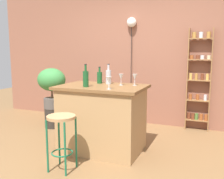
# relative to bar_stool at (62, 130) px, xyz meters

# --- Properties ---
(ground) EXTENTS (12.00, 12.00, 0.00)m
(ground) POSITION_rel_bar_stool_xyz_m (0.19, 0.47, -0.51)
(ground) COLOR brown
(back_wall) EXTENTS (6.40, 0.10, 2.80)m
(back_wall) POSITION_rel_bar_stool_xyz_m (0.19, 2.42, 0.89)
(back_wall) COLOR #8C5642
(back_wall) RESTS_ON ground
(kitchen_counter) EXTENTS (1.22, 0.83, 0.95)m
(kitchen_counter) POSITION_rel_bar_stool_xyz_m (0.19, 0.77, -0.03)
(kitchen_counter) COLOR #A87F51
(kitchen_counter) RESTS_ON ground
(bar_stool) EXTENTS (0.34, 0.34, 0.68)m
(bar_stool) POSITION_rel_bar_stool_xyz_m (0.00, 0.00, 0.00)
(bar_stool) COLOR #196642
(bar_stool) RESTS_ON ground
(spice_shelf) EXTENTS (0.41, 0.12, 1.84)m
(spice_shelf) POSITION_rel_bar_stool_xyz_m (1.40, 2.29, 0.41)
(spice_shelf) COLOR olive
(spice_shelf) RESTS_ON ground
(plant_stool) EXTENTS (0.30, 0.30, 0.37)m
(plant_stool) POSITION_rel_bar_stool_xyz_m (-1.15, 1.43, -0.32)
(plant_stool) COLOR #2D2823
(plant_stool) RESTS_ON ground
(potted_plant) EXTENTS (0.53, 0.48, 0.75)m
(potted_plant) POSITION_rel_bar_stool_xyz_m (-1.15, 1.43, 0.34)
(potted_plant) COLOR #514C47
(potted_plant) RESTS_ON plant_stool
(bottle_sauce_amber) EXTENTS (0.08, 0.08, 0.25)m
(bottle_sauce_amber) POSITION_rel_bar_stool_xyz_m (0.05, 0.99, 0.54)
(bottle_sauce_amber) COLOR #194C23
(bottle_sauce_amber) RESTS_ON kitchen_counter
(bottle_olive_oil) EXTENTS (0.08, 0.08, 0.31)m
(bottle_olive_oil) POSITION_rel_bar_stool_xyz_m (0.03, 0.57, 0.56)
(bottle_olive_oil) COLOR #194C23
(bottle_olive_oil) RESTS_ON kitchen_counter
(bottle_spirits_clear) EXTENTS (0.08, 0.08, 0.30)m
(bottle_spirits_clear) POSITION_rel_bar_stool_xyz_m (0.20, 0.97, 0.56)
(bottle_spirits_clear) COLOR #B2B2B7
(bottle_spirits_clear) RESTS_ON kitchen_counter
(wine_glass_left) EXTENTS (0.07, 0.07, 0.16)m
(wine_glass_left) POSITION_rel_bar_stool_xyz_m (0.41, 0.50, 0.56)
(wine_glass_left) COLOR silver
(wine_glass_left) RESTS_ON kitchen_counter
(wine_glass_center) EXTENTS (0.07, 0.07, 0.16)m
(wine_glass_center) POSITION_rel_bar_stool_xyz_m (0.42, 0.92, 0.56)
(wine_glass_center) COLOR silver
(wine_glass_center) RESTS_ON kitchen_counter
(wine_glass_right) EXTENTS (0.07, 0.07, 0.16)m
(wine_glass_right) POSITION_rel_bar_stool_xyz_m (0.61, 0.97, 0.56)
(wine_glass_right) COLOR silver
(wine_glass_right) RESTS_ON kitchen_counter
(pendant_globe_light) EXTENTS (0.18, 0.18, 2.08)m
(pendant_globe_light) POSITION_rel_bar_stool_xyz_m (0.12, 2.31, 1.44)
(pendant_globe_light) COLOR black
(pendant_globe_light) RESTS_ON ground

